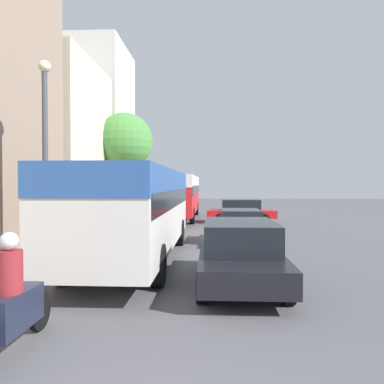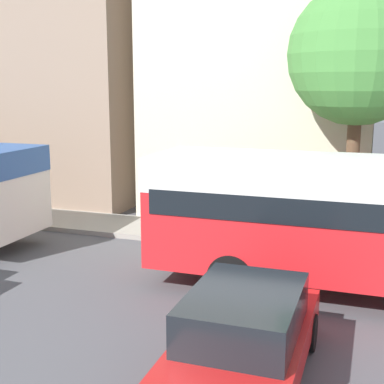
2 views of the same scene
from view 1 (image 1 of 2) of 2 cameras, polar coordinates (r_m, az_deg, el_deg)
building_far_terrace at (r=23.39m, az=-20.86°, el=6.82°), size 5.31×7.39×9.43m
building_end_row at (r=31.27m, az=-15.96°, el=8.88°), size 6.60×6.74×13.20m
bus_lead at (r=11.86m, az=-8.52°, el=-1.43°), size 2.53×9.66×2.83m
bus_following at (r=25.79m, az=-2.15°, el=0.15°), size 2.58×10.67×2.95m
motorcycle_behind_lead at (r=6.08m, az=-25.73°, el=-15.25°), size 0.38×2.24×1.73m
car_crossing at (r=15.43m, az=7.37°, el=-5.05°), size 1.84×3.81×1.36m
car_far_curb at (r=23.51m, az=7.45°, el=-2.81°), size 4.23×1.90×1.44m
car_distant at (r=9.07m, az=7.27°, el=-9.04°), size 1.94×4.58×1.51m
pedestrian_near_curb at (r=20.89m, az=-12.01°, el=-2.74°), size 0.38×0.38×1.62m
street_tree at (r=25.35m, az=-10.23°, el=7.60°), size 3.70×3.70×6.96m
lamp_post at (r=11.89m, az=-21.48°, el=7.15°), size 0.36×0.36×5.87m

